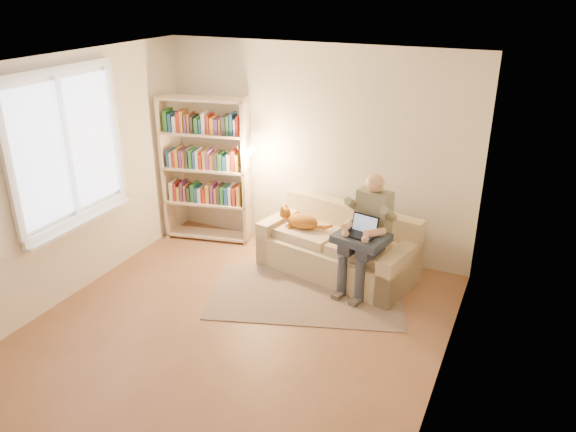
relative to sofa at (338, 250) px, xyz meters
The scene contains 14 objects.
floor 1.84m from the sofa, 106.62° to the right, with size 4.50×4.50×0.00m, color brown.
ceiling 2.94m from the sofa, 106.62° to the right, with size 4.00×4.50×0.02m, color white.
wall_left 3.23m from the sofa, 145.39° to the right, with size 0.02×4.50×2.60m, color silver.
wall_right 2.50m from the sofa, 49.56° to the right, with size 0.02×4.50×2.60m, color silver.
wall_back 1.25m from the sofa, 135.38° to the left, with size 4.00×0.02×2.60m, color silver.
wall_front 4.15m from the sofa, 97.41° to the right, with size 4.00×0.02×2.60m, color silver.
window 3.10m from the sofa, 148.04° to the right, with size 0.12×1.52×1.69m.
sofa is the anchor object (origin of this frame).
person 0.67m from the sofa, 29.73° to the right, with size 0.48×0.65×1.34m.
cat 0.55m from the sofa, behind, with size 0.62×0.29×0.22m.
blanket 0.63m from the sofa, 44.96° to the right, with size 0.55×0.45×0.08m, color #263143.
laptop 0.69m from the sofa, 43.96° to the right, with size 0.35×0.30×0.28m.
bookshelf 2.07m from the sofa, behind, with size 1.32×0.52×1.93m.
rug 0.73m from the sofa, 100.24° to the right, with size 2.13×1.26×0.01m, color gray.
Camera 1 is at (2.48, -3.97, 3.29)m, focal length 35.00 mm.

